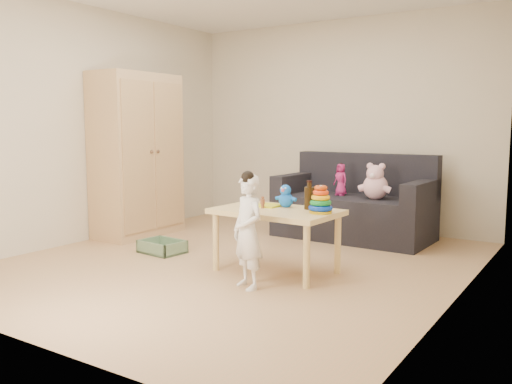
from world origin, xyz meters
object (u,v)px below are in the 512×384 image
Objects in this scene: play_table at (276,241)px; toddler at (248,233)px; wardrobe at (137,155)px; sofa at (353,217)px.

toddler is at bearing -83.79° from play_table.
play_table is at bearing 120.99° from toddler.
play_table is 0.56m from toddler.
toddler is (0.06, -0.54, 0.16)m from play_table.
wardrobe is 1.09× the size of sofa.
sofa is (2.21, 1.20, -0.70)m from wardrobe.
wardrobe is at bearing -149.60° from sofa.
sofa is at bearing 90.05° from play_table.
wardrobe is 2.36m from play_table.
sofa is at bearing 116.30° from toddler.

